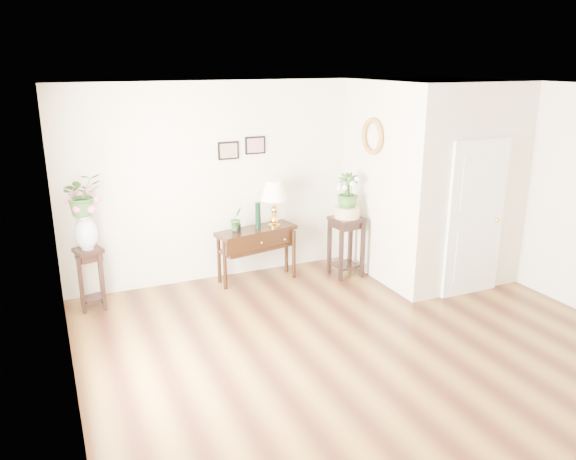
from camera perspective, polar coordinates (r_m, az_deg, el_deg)
floor at (r=6.41m, az=7.99°, el=-11.83°), size 6.00×5.50×0.02m
ceiling at (r=5.63m, az=9.18°, el=14.01°), size 6.00×5.50×0.02m
wall_back at (r=8.25m, az=-1.71°, el=5.28°), size 6.00×0.02×2.80m
wall_left at (r=5.01m, az=-21.95°, el=-3.79°), size 0.02×5.50×2.80m
partition at (r=8.46m, az=14.22°, el=5.07°), size 1.80×1.95×2.80m
door at (r=7.80m, az=18.50°, el=1.07°), size 0.90×0.05×2.10m
art_print_left at (r=7.93m, az=-6.08°, el=8.02°), size 0.30×0.02×0.25m
art_print_right at (r=8.05m, az=-3.35°, el=8.59°), size 0.30×0.02×0.25m
wall_ornament at (r=7.92m, az=8.54°, el=9.38°), size 0.07×0.51×0.51m
console_table at (r=8.05m, az=-3.19°, el=-2.51°), size 1.22×0.62×0.78m
table_lamp at (r=7.93m, az=-1.42°, el=2.79°), size 0.42×0.42×0.67m
green_vase at (r=7.89m, az=-3.07°, el=1.34°), size 0.08×0.08×0.38m
potted_plant at (r=7.79m, az=-5.26°, el=1.04°), size 0.22×0.21×0.33m
plant_stand_a at (r=7.57m, az=-19.38°, el=-4.68°), size 0.38×0.38×0.80m
porcelain_vase at (r=7.37m, az=-19.85°, el=-0.13°), size 0.29×0.29×0.49m
lily_arrangement at (r=7.26m, az=-20.19°, el=3.17°), size 0.56×0.52×0.53m
plant_stand_b at (r=8.26m, az=5.90°, el=-1.67°), size 0.47×0.47×0.88m
ceramic_bowl at (r=8.11m, az=6.01°, el=1.82°), size 0.44×0.44×0.16m
narcissus at (r=8.03m, az=6.08°, el=3.91°), size 0.38×0.38×0.53m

